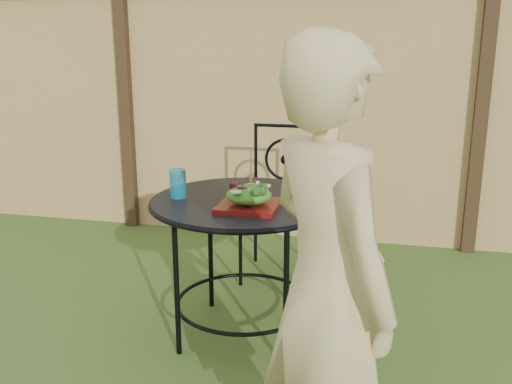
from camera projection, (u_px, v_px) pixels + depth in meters
The scene contains 8 objects.
fence at pixel (292, 113), 4.19m from camera, with size 8.00×0.12×1.90m.
patio_table at pixel (244, 226), 2.81m from camera, with size 0.92×0.92×0.72m.
patio_chair at pixel (281, 198), 3.60m from camera, with size 0.46×0.46×0.95m.
diner at pixel (327, 290), 1.70m from camera, with size 0.55×0.36×1.51m, color tan.
salad_plate at pixel (249, 206), 2.62m from camera, with size 0.27×0.27×0.02m, color #460B0A.
salad at pixel (249, 195), 2.60m from camera, with size 0.21×0.21×0.08m, color #235614.
fork at pixel (251, 167), 2.57m from camera, with size 0.01×0.01×0.18m, color silver.
drinking_glass at pixel (178, 184), 2.78m from camera, with size 0.08×0.08×0.14m, color #0B6785.
Camera 1 is at (0.70, -1.95, 1.48)m, focal length 40.00 mm.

